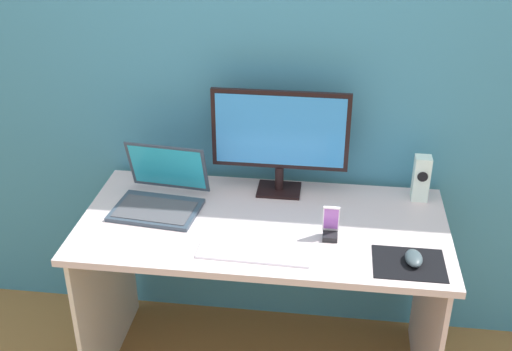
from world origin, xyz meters
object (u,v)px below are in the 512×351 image
object	(u,v)px
monitor	(280,136)
phone_in_dock	(331,227)
laptop	(160,195)
mouse	(414,258)
speaker_right	(421,178)
keyboard_external	(254,253)

from	to	relation	value
monitor	phone_in_dock	xyz separation A→B (m)	(0.22, -0.33, -0.21)
laptop	mouse	world-z (taller)	laptop
speaker_right	phone_in_dock	bearing A→B (deg)	-136.24
speaker_right	phone_in_dock	distance (m)	0.49
laptop	phone_in_dock	distance (m)	0.70
keyboard_external	mouse	distance (m)	0.56
speaker_right	mouse	distance (m)	0.47
monitor	speaker_right	world-z (taller)	monitor
speaker_right	laptop	world-z (taller)	laptop
mouse	phone_in_dock	bearing A→B (deg)	154.87
laptop	mouse	xyz separation A→B (m)	(0.98, -0.27, -0.03)
phone_in_dock	mouse	bearing A→B (deg)	-23.20
speaker_right	keyboard_external	xyz separation A→B (m)	(-0.62, -0.48, -0.09)
monitor	keyboard_external	size ratio (longest dim) A/B	1.38
speaker_right	laptop	xyz separation A→B (m)	(-1.04, -0.19, -0.05)
speaker_right	keyboard_external	size ratio (longest dim) A/B	0.47
laptop	mouse	size ratio (longest dim) A/B	3.64
speaker_right	mouse	xyz separation A→B (m)	(-0.06, -0.46, -0.07)
keyboard_external	phone_in_dock	world-z (taller)	phone_in_dock
mouse	phone_in_dock	xyz separation A→B (m)	(-0.29, 0.13, 0.03)
phone_in_dock	speaker_right	bearing A→B (deg)	43.76
laptop	speaker_right	bearing A→B (deg)	10.38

